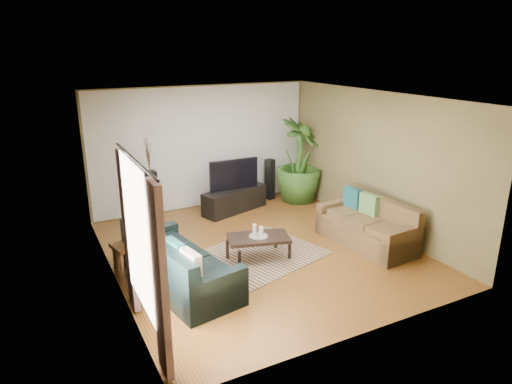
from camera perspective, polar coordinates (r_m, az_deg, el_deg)
floor at (r=8.19m, az=0.65°, el=-7.39°), size 5.50×5.50×0.00m
ceiling at (r=7.45m, az=0.72°, el=11.74°), size 5.50×5.50×0.00m
wall_back at (r=10.15m, az=-6.63°, el=5.54°), size 5.00×0.00×5.00m
wall_front at (r=5.57m, az=14.08°, el=-5.34°), size 5.00×0.00×5.00m
wall_left at (r=6.96m, az=-17.85°, el=-0.99°), size 0.00×5.50×5.50m
wall_right at (r=9.12m, az=14.74°, el=3.66°), size 0.00×5.50×5.50m
backwall_panel at (r=10.14m, az=-6.61°, el=5.53°), size 4.90×0.00×4.90m
window_pane at (r=5.46m, az=-14.71°, el=-5.31°), size 0.00×1.80×1.80m
curtain_near at (r=4.92m, az=-11.88°, el=-11.03°), size 0.08×0.35×2.20m
curtain_far at (r=6.25m, az=-15.66°, el=-4.89°), size 0.08×0.35×2.20m
curtain_rod at (r=5.19m, az=-14.95°, el=3.95°), size 0.03×1.90×0.03m
sofa_left at (r=7.02m, az=-9.45°, el=-8.34°), size 1.32×2.32×0.85m
sofa_right at (r=8.53m, az=13.61°, el=-3.76°), size 0.99×1.92×0.85m
area_rug at (r=7.95m, az=-0.47°, el=-8.17°), size 2.74×2.27×0.01m
coffee_table at (r=7.82m, az=0.31°, el=-6.97°), size 1.14×0.82×0.42m
candle_tray at (r=7.73m, az=0.32°, el=-5.52°), size 0.32×0.32×0.01m
candle_tall at (r=7.69m, az=-0.19°, el=-4.77°), size 0.07×0.07×0.21m
candle_mid at (r=7.68m, az=0.72°, el=-4.98°), size 0.07×0.07×0.16m
candle_short at (r=7.78m, az=0.57°, el=-4.78°), size 0.07×0.07×0.13m
tv_stand at (r=10.03m, az=-2.69°, el=-1.01°), size 1.59×0.89×0.51m
television at (r=9.88m, az=-2.79°, el=2.24°), size 1.12×0.06×0.66m
speaker_left at (r=9.71m, az=-12.81°, el=-0.43°), size 0.22×0.23×1.05m
speaker_right at (r=10.78m, az=1.72°, el=1.61°), size 0.22×0.24×0.96m
potted_plant at (r=10.57m, az=5.44°, el=3.89°), size 1.50×1.50×1.91m
plant_pot at (r=10.79m, az=5.31°, el=-0.34°), size 0.35×0.35×0.27m
pedestal at (r=9.34m, az=-12.71°, el=-3.37°), size 0.38×0.38×0.36m
vase at (r=9.23m, az=-12.85°, el=-1.36°), size 0.33×0.33×0.46m
side_table at (r=7.71m, az=-15.67°, el=-7.85°), size 0.52×0.52×0.47m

